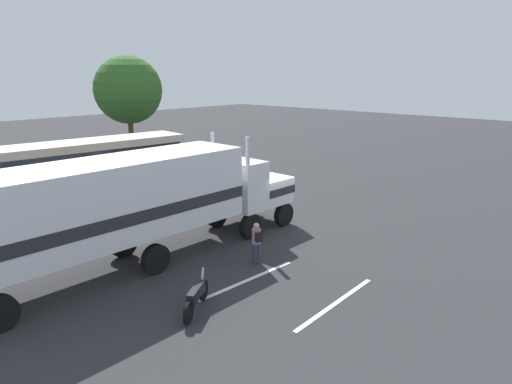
{
  "coord_description": "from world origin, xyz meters",
  "views": [
    {
      "loc": [
        -16.02,
        -13.52,
        7.09
      ],
      "look_at": [
        -0.72,
        0.38,
        1.6
      ],
      "focal_mm": 31.73,
      "sensor_mm": 36.0,
      "label": 1
    }
  ],
  "objects_px": {
    "semi_truck": "(138,200)",
    "person_bystander": "(257,242)",
    "parked_bus": "(90,164)",
    "tree_left": "(128,90)",
    "motorcycle": "(196,296)"
  },
  "relations": [
    {
      "from": "semi_truck",
      "to": "person_bystander",
      "type": "bearing_deg",
      "value": -47.67
    },
    {
      "from": "parked_bus",
      "to": "tree_left",
      "type": "height_order",
      "value": "tree_left"
    },
    {
      "from": "person_bystander",
      "to": "tree_left",
      "type": "height_order",
      "value": "tree_left"
    },
    {
      "from": "semi_truck",
      "to": "parked_bus",
      "type": "xyz_separation_m",
      "value": [
        3.29,
        9.76,
        -0.46
      ]
    },
    {
      "from": "semi_truck",
      "to": "motorcycle",
      "type": "relative_size",
      "value": 7.63
    },
    {
      "from": "person_bystander",
      "to": "motorcycle",
      "type": "height_order",
      "value": "person_bystander"
    },
    {
      "from": "person_bystander",
      "to": "parked_bus",
      "type": "bearing_deg",
      "value": 88.52
    },
    {
      "from": "person_bystander",
      "to": "parked_bus",
      "type": "height_order",
      "value": "parked_bus"
    },
    {
      "from": "tree_left",
      "to": "parked_bus",
      "type": "bearing_deg",
      "value": -131.53
    },
    {
      "from": "semi_truck",
      "to": "tree_left",
      "type": "bearing_deg",
      "value": 57.88
    },
    {
      "from": "semi_truck",
      "to": "parked_bus",
      "type": "relative_size",
      "value": 1.27
    },
    {
      "from": "person_bystander",
      "to": "tree_left",
      "type": "xyz_separation_m",
      "value": [
        10.1,
        24.03,
        4.72
      ]
    },
    {
      "from": "parked_bus",
      "to": "motorcycle",
      "type": "height_order",
      "value": "parked_bus"
    },
    {
      "from": "motorcycle",
      "to": "tree_left",
      "type": "xyz_separation_m",
      "value": [
        13.96,
        25.05,
        5.13
      ]
    },
    {
      "from": "semi_truck",
      "to": "parked_bus",
      "type": "height_order",
      "value": "semi_truck"
    }
  ]
}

